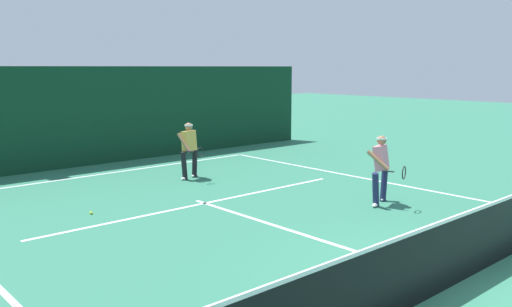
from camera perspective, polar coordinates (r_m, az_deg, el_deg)
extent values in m
plane|color=#2F7357|center=(8.37, 20.64, -12.89)|extent=(80.00, 80.00, 0.00)
cube|color=white|center=(16.17, -15.34, -2.02)|extent=(9.92, 0.10, 0.01)
cube|color=white|center=(12.24, -5.50, -5.31)|extent=(8.09, 0.10, 0.01)
cube|color=white|center=(10.14, 4.30, -8.40)|extent=(0.10, 6.40, 0.01)
cube|color=black|center=(8.21, 20.83, -9.69)|extent=(10.70, 0.02, 0.99)
cube|color=white|center=(8.06, 21.05, -6.20)|extent=(10.70, 0.03, 0.05)
cylinder|color=#1E234C|center=(12.68, 13.53, -3.21)|extent=(0.27, 0.21, 0.80)
cylinder|color=#1E234C|center=(12.07, 12.69, -3.80)|extent=(0.32, 0.23, 0.80)
ellipsoid|color=white|center=(12.75, 13.47, -4.74)|extent=(0.28, 0.19, 0.09)
ellipsoid|color=white|center=(12.15, 12.63, -5.40)|extent=(0.28, 0.19, 0.09)
cube|color=pink|center=(12.25, 13.23, -0.45)|extent=(0.48, 0.42, 0.58)
cylinder|color=#9E704C|center=(12.46, 13.52, -0.41)|extent=(0.24, 0.16, 0.61)
cylinder|color=#9E704C|center=(12.04, 12.93, -0.73)|extent=(0.26, 0.53, 0.45)
sphere|color=#9E704C|center=(12.19, 13.30, 1.39)|extent=(0.21, 0.21, 0.21)
cylinder|color=white|center=(12.18, 13.31, 1.56)|extent=(0.29, 0.29, 0.04)
cylinder|color=black|center=(11.96, 13.97, -1.85)|extent=(0.12, 0.26, 0.03)
torus|color=black|center=(11.88, 15.55, -2.00)|extent=(0.29, 0.12, 0.29)
cylinder|color=black|center=(15.07, -6.58, -1.05)|extent=(0.22, 0.19, 0.79)
cylinder|color=black|center=(14.71, -7.70, -1.33)|extent=(0.24, 0.20, 0.79)
ellipsoid|color=white|center=(15.14, -6.56, -2.34)|extent=(0.28, 0.18, 0.09)
ellipsoid|color=white|center=(14.78, -7.67, -2.65)|extent=(0.28, 0.18, 0.09)
cube|color=#E5B24C|center=(14.79, -7.18, 1.36)|extent=(0.46, 0.37, 0.56)
cylinder|color=#9E704C|center=(14.97, -6.65, 1.36)|extent=(0.18, 0.14, 0.61)
cylinder|color=#9E704C|center=(14.62, -7.73, 1.15)|extent=(0.22, 0.45, 0.53)
sphere|color=#9E704C|center=(14.74, -7.22, 2.88)|extent=(0.21, 0.21, 0.21)
cylinder|color=white|center=(14.73, -7.22, 3.02)|extent=(0.28, 0.28, 0.04)
cylinder|color=black|center=(14.45, -7.06, 0.23)|extent=(0.11, 0.26, 0.03)
torus|color=black|center=(14.25, -5.98, 0.12)|extent=(0.29, 0.11, 0.29)
sphere|color=#D1E033|center=(11.80, -17.23, -6.09)|extent=(0.07, 0.07, 0.07)
cube|color=#0F3622|center=(17.41, -17.94, 3.78)|extent=(18.22, 0.12, 3.09)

